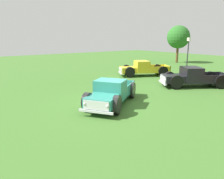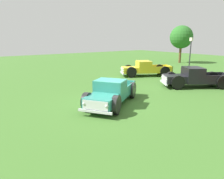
# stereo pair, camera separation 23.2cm
# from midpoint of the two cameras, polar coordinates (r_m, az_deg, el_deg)

# --- Properties ---
(ground_plane) EXTENTS (80.00, 80.00, 0.00)m
(ground_plane) POSITION_cam_midpoint_polar(r_m,az_deg,el_deg) (12.90, 0.11, -4.11)
(ground_plane) COLOR #3D6B28
(pickup_truck_foreground) EXTENTS (4.30, 5.15, 1.54)m
(pickup_truck_foreground) POSITION_cam_midpoint_polar(r_m,az_deg,el_deg) (12.57, -0.03, -1.11)
(pickup_truck_foreground) COLOR #2D8475
(pickup_truck_foreground) RESTS_ON ground_plane
(pickup_truck_behind_left) EXTENTS (4.07, 5.36, 1.57)m
(pickup_truck_behind_left) POSITION_cam_midpoint_polar(r_m,az_deg,el_deg) (22.61, 8.50, 5.45)
(pickup_truck_behind_left) COLOR yellow
(pickup_truck_behind_left) RESTS_ON ground_plane
(pickup_truck_behind_right) EXTENTS (4.49, 5.40, 1.61)m
(pickup_truck_behind_right) POSITION_cam_midpoint_polar(r_m,az_deg,el_deg) (18.53, 20.75, 2.95)
(pickup_truck_behind_right) COLOR black
(pickup_truck_behind_right) RESTS_ON ground_plane
(lamp_post_near) EXTENTS (0.36, 0.36, 3.97)m
(lamp_post_near) POSITION_cam_midpoint_polar(r_m,az_deg,el_deg) (25.22, 20.27, 8.66)
(lamp_post_near) COLOR #2D2D33
(lamp_post_near) RESTS_ON ground_plane
(oak_tree_center) EXTENTS (3.49, 3.49, 5.71)m
(oak_tree_center) POSITION_cam_midpoint_polar(r_m,az_deg,el_deg) (35.74, 18.13, 13.07)
(oak_tree_center) COLOR brown
(oak_tree_center) RESTS_ON ground_plane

